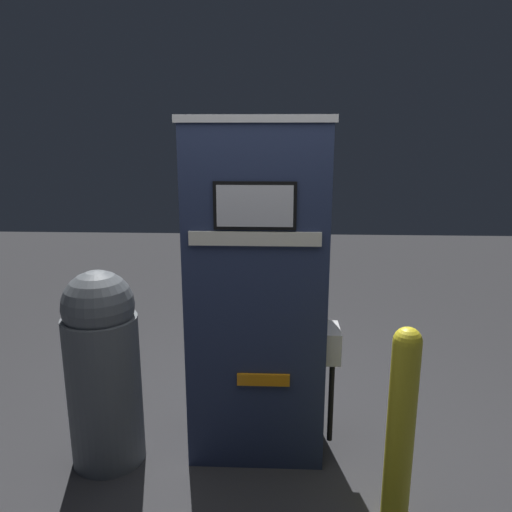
# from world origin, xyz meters

# --- Properties ---
(ground_plane) EXTENTS (14.00, 14.00, 0.00)m
(ground_plane) POSITION_xyz_m (0.00, 0.00, 0.00)
(ground_plane) COLOR #2D2D30
(gas_pump) EXTENTS (0.91, 0.56, 2.04)m
(gas_pump) POSITION_xyz_m (0.00, 0.26, 1.02)
(gas_pump) COLOR #232D4C
(gas_pump) RESTS_ON ground_plane
(safety_bollard) EXTENTS (0.14, 0.14, 1.07)m
(safety_bollard) POSITION_xyz_m (0.74, -0.38, 0.56)
(safety_bollard) COLOR yellow
(safety_bollard) RESTS_ON ground_plane
(trash_bin) EXTENTS (0.43, 0.43, 1.20)m
(trash_bin) POSITION_xyz_m (-0.90, 0.06, 0.61)
(trash_bin) COLOR #51565B
(trash_bin) RESTS_ON ground_plane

